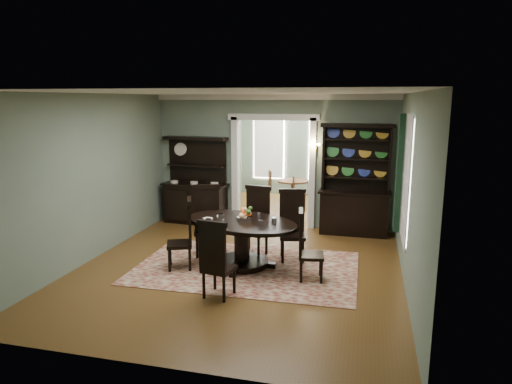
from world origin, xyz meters
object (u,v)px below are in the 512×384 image
(welsh_dresser, at_px, (355,195))
(sideboard, at_px, (196,193))
(parlor_table, at_px, (293,190))
(dining_table, at_px, (242,234))

(welsh_dresser, bearing_deg, sideboard, -179.38)
(welsh_dresser, xyz_separation_m, parlor_table, (-1.68, 2.02, -0.37))
(dining_table, xyz_separation_m, welsh_dresser, (1.84, 2.52, 0.29))
(sideboard, distance_m, welsh_dresser, 3.69)
(welsh_dresser, bearing_deg, dining_table, -125.25)
(dining_table, relative_size, welsh_dresser, 1.04)
(welsh_dresser, bearing_deg, parlor_table, 130.70)
(sideboard, distance_m, parlor_table, 2.84)
(parlor_table, bearing_deg, dining_table, -92.01)
(dining_table, distance_m, sideboard, 3.14)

